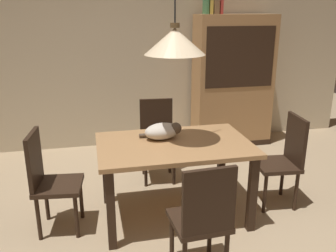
% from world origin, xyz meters
% --- Properties ---
extents(ground, '(10.00, 10.00, 0.00)m').
position_xyz_m(ground, '(0.00, 0.00, 0.00)').
color(ground, tan).
extents(back_wall, '(6.40, 0.10, 2.90)m').
position_xyz_m(back_wall, '(0.00, 2.65, 1.45)').
color(back_wall, beige).
rests_on(back_wall, ground).
extents(dining_table, '(1.40, 0.90, 0.75)m').
position_xyz_m(dining_table, '(0.02, 0.52, 0.65)').
color(dining_table, '#A87A4C').
rests_on(dining_table, ground).
extents(chair_near_front, '(0.42, 0.42, 0.93)m').
position_xyz_m(chair_near_front, '(0.03, -0.36, 0.51)').
color(chair_near_front, black).
rests_on(chair_near_front, ground).
extents(chair_right_side, '(0.43, 0.43, 0.93)m').
position_xyz_m(chair_right_side, '(1.15, 0.52, 0.51)').
color(chair_right_side, black).
rests_on(chair_right_side, ground).
extents(chair_left_side, '(0.44, 0.44, 0.93)m').
position_xyz_m(chair_left_side, '(-1.10, 0.53, 0.51)').
color(chair_left_side, black).
rests_on(chair_left_side, ground).
extents(chair_far_back, '(0.43, 0.43, 0.93)m').
position_xyz_m(chair_far_back, '(0.03, 1.40, 0.51)').
color(chair_far_back, black).
rests_on(chair_far_back, ground).
extents(cat_sleeping, '(0.40, 0.29, 0.16)m').
position_xyz_m(cat_sleeping, '(-0.05, 0.66, 0.83)').
color(cat_sleeping, beige).
rests_on(cat_sleeping, dining_table).
extents(pendant_lamp, '(0.52, 0.52, 1.30)m').
position_xyz_m(pendant_lamp, '(0.02, 0.52, 1.66)').
color(pendant_lamp, beige).
extents(hutch_bookcase, '(1.12, 0.45, 1.85)m').
position_xyz_m(hutch_bookcase, '(1.31, 2.32, 0.89)').
color(hutch_bookcase, '#A87A4C').
rests_on(hutch_bookcase, ground).
extents(book_green_slim, '(0.03, 0.20, 0.26)m').
position_xyz_m(book_green_slim, '(0.87, 2.32, 1.98)').
color(book_green_slim, '#427A4C').
rests_on(book_green_slim, hutch_bookcase).
extents(book_yellow_short, '(0.04, 0.20, 0.18)m').
position_xyz_m(book_yellow_short, '(0.92, 2.32, 1.94)').
color(book_yellow_short, gold).
rests_on(book_yellow_short, hutch_bookcase).
extents(book_brown_thick, '(0.06, 0.24, 0.22)m').
position_xyz_m(book_brown_thick, '(0.99, 2.32, 1.96)').
color(book_brown_thick, brown).
rests_on(book_brown_thick, hutch_bookcase).
extents(book_red_tall, '(0.04, 0.22, 0.28)m').
position_xyz_m(book_red_tall, '(1.06, 2.32, 1.99)').
color(book_red_tall, '#B73833').
rests_on(book_red_tall, hutch_bookcase).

